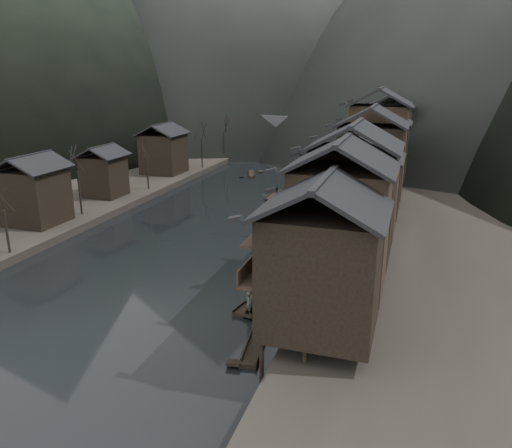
% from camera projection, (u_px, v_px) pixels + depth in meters
% --- Properties ---
extents(water, '(300.00, 300.00, 0.00)m').
position_uv_depth(water, '(147.00, 284.00, 45.43)').
color(water, black).
rests_on(water, ground).
extents(right_bank, '(40.00, 200.00, 1.80)m').
position_uv_depth(right_bank, '(506.00, 200.00, 71.10)').
color(right_bank, '#2D2823').
rests_on(right_bank, ground).
extents(left_bank, '(40.00, 200.00, 1.20)m').
position_uv_depth(left_bank, '(89.00, 172.00, 91.92)').
color(left_bank, '#2D2823').
rests_on(left_bank, ground).
extents(stilt_houses, '(9.00, 67.60, 16.71)m').
position_uv_depth(stilt_houses, '(369.00, 160.00, 55.66)').
color(stilt_houses, black).
rests_on(stilt_houses, ground).
extents(left_houses, '(8.10, 53.20, 8.73)m').
position_uv_depth(left_houses, '(87.00, 169.00, 68.07)').
color(left_houses, black).
rests_on(left_houses, left_bank).
extents(bare_trees, '(3.97, 74.73, 7.93)m').
position_uv_depth(bare_trees, '(138.00, 154.00, 73.69)').
color(bare_trees, black).
rests_on(bare_trees, left_bank).
extents(moored_sampans, '(3.21, 73.34, 0.47)m').
position_uv_depth(moored_sampans, '(330.00, 216.00, 65.78)').
color(moored_sampans, black).
rests_on(moored_sampans, water).
extents(midriver_boats, '(10.44, 27.58, 0.45)m').
position_uv_depth(midriver_boats, '(272.00, 178.00, 88.22)').
color(midriver_boats, black).
rests_on(midriver_boats, water).
extents(stone_bridge, '(40.00, 6.00, 9.00)m').
position_uv_depth(stone_bridge, '(313.00, 134.00, 109.26)').
color(stone_bridge, '#4C4C4F').
rests_on(stone_bridge, ground).
extents(hero_sampan, '(1.91, 5.23, 0.44)m').
position_uv_depth(hero_sampan, '(252.00, 303.00, 41.22)').
color(hero_sampan, black).
rests_on(hero_sampan, water).
extents(cargo_heap, '(1.14, 1.49, 0.68)m').
position_uv_depth(cargo_heap, '(253.00, 295.00, 41.28)').
color(cargo_heap, black).
rests_on(cargo_heap, hero_sampan).
extents(boatman, '(0.79, 0.76, 1.83)m').
position_uv_depth(boatman, '(249.00, 300.00, 39.17)').
color(boatman, '#4C4C4E').
rests_on(boatman, hero_sampan).
extents(bamboo_pole, '(1.08, 2.55, 3.39)m').
position_uv_depth(bamboo_pole, '(251.00, 270.00, 38.34)').
color(bamboo_pole, '#8C7A51').
rests_on(bamboo_pole, boatman).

